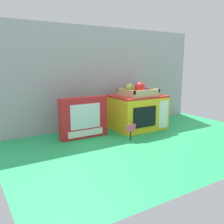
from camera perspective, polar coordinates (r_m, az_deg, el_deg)
name	(u,v)px	position (r m, az deg, el deg)	size (l,w,h in m)	color
ground_plane	(121,130)	(1.76, 2.08, -4.30)	(1.70, 1.70, 0.00)	#219E54
display_back_panel	(107,78)	(1.87, -1.28, 8.03)	(1.61, 0.03, 0.73)	#A0A3A8
toy_microwave	(137,112)	(1.80, 5.87, 0.01)	(0.37, 0.29, 0.25)	yellow
food_groups_crate	(138,91)	(1.76, 6.03, 4.87)	(0.22, 0.23, 0.10)	tan
cookie_set_box	(84,118)	(1.57, -6.65, -1.31)	(0.32, 0.06, 0.26)	red
price_sign	(131,130)	(1.53, 4.43, -4.13)	(0.07, 0.01, 0.10)	black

